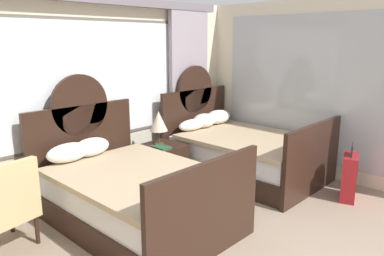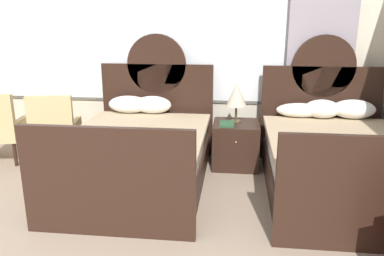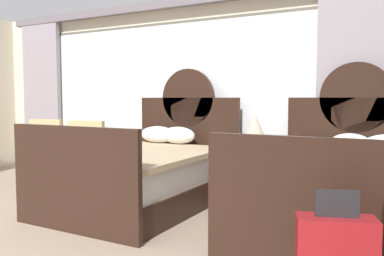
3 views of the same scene
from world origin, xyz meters
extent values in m
cube|color=beige|center=(0.00, 3.98, 1.35)|extent=(6.90, 0.07, 2.70)
cube|color=#646054|center=(0.00, 3.94, 1.55)|extent=(4.76, 0.02, 1.67)
cube|color=white|center=(0.00, 3.93, 1.55)|extent=(4.68, 0.02, 1.59)
cube|color=#998E99|center=(2.60, 3.85, 1.30)|extent=(0.85, 0.08, 2.60)
cube|color=black|center=(0.45, 2.64, 0.15)|extent=(1.46, 2.13, 0.30)
cube|color=white|center=(0.45, 2.64, 0.44)|extent=(1.40, 2.03, 0.29)
cube|color=tan|center=(0.45, 2.56, 0.62)|extent=(1.50, 1.93, 0.06)
cube|color=black|center=(0.45, 3.74, 0.64)|extent=(1.54, 0.06, 1.27)
cylinder|color=black|center=(0.45, 3.74, 1.27)|extent=(0.80, 0.06, 0.80)
cube|color=black|center=(0.45, 1.55, 0.50)|extent=(1.54, 0.06, 1.01)
ellipsoid|color=white|center=(0.11, 3.49, 0.76)|extent=(0.55, 0.29, 0.23)
ellipsoid|color=white|center=(0.43, 3.49, 0.77)|extent=(0.50, 0.27, 0.23)
cube|color=black|center=(2.63, 2.64, 0.15)|extent=(1.46, 2.13, 0.30)
cube|color=white|center=(2.63, 2.64, 0.44)|extent=(1.40, 2.03, 0.29)
cube|color=tan|center=(2.63, 2.56, 0.62)|extent=(1.50, 1.93, 0.06)
cube|color=black|center=(2.63, 3.74, 0.64)|extent=(1.54, 0.06, 1.27)
cylinder|color=black|center=(2.63, 3.74, 1.27)|extent=(0.80, 0.06, 0.80)
cube|color=black|center=(2.63, 1.55, 0.50)|extent=(1.54, 0.06, 1.01)
ellipsoid|color=white|center=(2.34, 3.51, 0.74)|extent=(0.58, 0.26, 0.18)
ellipsoid|color=white|center=(2.61, 3.50, 0.77)|extent=(0.44, 0.33, 0.23)
ellipsoid|color=white|center=(3.00, 3.52, 0.77)|extent=(0.53, 0.33, 0.24)
cube|color=black|center=(1.54, 3.39, 0.29)|extent=(0.59, 0.59, 0.58)
sphere|color=tan|center=(1.54, 3.08, 0.42)|extent=(0.02, 0.02, 0.02)
cylinder|color=brown|center=(1.53, 3.44, 0.59)|extent=(0.14, 0.14, 0.02)
cylinder|color=brown|center=(1.53, 3.44, 0.69)|extent=(0.03, 0.03, 0.19)
cone|color=beige|center=(1.53, 3.44, 0.94)|extent=(0.27, 0.27, 0.29)
cube|color=#285133|center=(1.42, 3.27, 0.59)|extent=(0.18, 0.26, 0.03)
cube|color=tan|center=(-0.81, 3.23, 0.37)|extent=(0.65, 0.65, 0.10)
cube|color=tan|center=(-0.77, 2.99, 0.69)|extent=(0.56, 0.18, 0.54)
cube|color=tan|center=(-0.57, 3.27, 0.50)|extent=(0.15, 0.50, 0.16)
cube|color=tan|center=(-1.05, 3.18, 0.50)|extent=(0.15, 0.50, 0.16)
cylinder|color=black|center=(-0.63, 3.49, 0.16)|extent=(0.04, 0.04, 0.32)
cylinder|color=black|center=(-1.08, 3.41, 0.16)|extent=(0.04, 0.04, 0.32)
cylinder|color=black|center=(-0.54, 3.05, 0.16)|extent=(0.04, 0.04, 0.32)
cylinder|color=black|center=(-0.99, 2.96, 0.16)|extent=(0.04, 0.04, 0.32)
cube|color=tan|center=(-1.58, 3.23, 0.37)|extent=(0.63, 0.63, 0.10)
cube|color=tan|center=(-1.33, 3.26, 0.50)|extent=(0.13, 0.50, 0.16)
cylinder|color=black|center=(-1.39, 3.49, 0.16)|extent=(0.04, 0.04, 0.32)
cylinder|color=black|center=(-1.32, 3.04, 0.16)|extent=(0.04, 0.04, 0.32)
camera|label=1|loc=(-2.03, -0.60, 2.11)|focal=35.08mm
camera|label=2|loc=(1.52, -1.42, 1.88)|focal=36.13mm
camera|label=3|loc=(3.20, -1.17, 1.27)|focal=37.73mm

